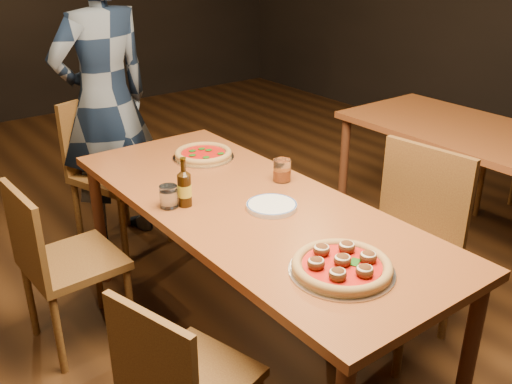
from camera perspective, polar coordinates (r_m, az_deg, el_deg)
ground at (r=2.90m, az=-0.62°, el=-14.61°), size 9.00×9.00×0.00m
table_main at (r=2.53m, az=-0.68°, el=-2.56°), size 0.80×2.00×0.75m
table_right at (r=3.63m, az=23.57°, el=3.83°), size 0.80×2.00×0.75m
chair_main_nw at (r=2.11m, az=-6.31°, el=-17.88°), size 0.47×0.47×0.82m
chair_main_sw at (r=2.80m, az=-17.79°, el=-6.51°), size 0.43×0.43×0.88m
chair_main_e at (r=2.72m, az=13.66°, el=-5.63°), size 0.51×0.51×0.99m
chair_end at (r=3.57m, az=-13.42°, el=1.76°), size 0.59×0.59×0.99m
pizza_meatball at (r=2.01m, az=8.59°, el=-7.28°), size 0.37×0.37×0.07m
pizza_margherita at (r=3.02m, az=-5.29°, el=3.80°), size 0.32×0.32×0.04m
plate_stack at (r=2.45m, az=1.58°, el=-1.41°), size 0.22×0.22×0.02m
beer_bottle at (r=2.46m, az=-7.16°, el=0.29°), size 0.06×0.06×0.22m
water_glass at (r=2.47m, az=-8.73°, el=-0.46°), size 0.08×0.08×0.10m
amber_glass at (r=2.71m, az=2.61°, el=2.18°), size 0.08×0.08×0.11m
diner at (r=3.58m, az=-14.90°, el=8.70°), size 0.73×0.54×1.82m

